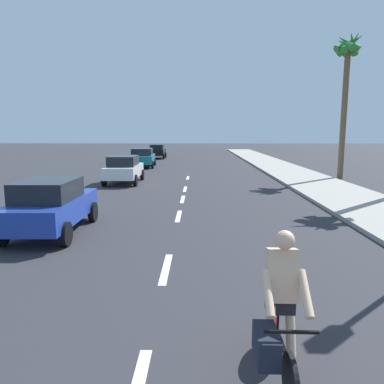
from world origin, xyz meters
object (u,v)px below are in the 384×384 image
at_px(palm_tree_far, 347,65).
at_px(cyclist, 278,316).
at_px(parked_car_teal, 143,157).
at_px(parked_car_black, 157,151).
at_px(parked_car_blue, 51,205).
at_px(parked_car_white, 124,169).

bearing_deg(palm_tree_far, cyclist, -112.62).
distance_m(parked_car_teal, parked_car_black, 10.30).
distance_m(parked_car_blue, palm_tree_far, 19.23).
bearing_deg(parked_car_blue, parked_car_black, 89.54).
height_order(parked_car_blue, parked_car_teal, same).
height_order(cyclist, palm_tree_far, palm_tree_far).
bearing_deg(palm_tree_far, parked_car_white, -171.11).
bearing_deg(parked_car_blue, parked_car_teal, 90.16).
xyz_separation_m(cyclist, parked_car_teal, (-5.63, 26.90, 0.01)).
xyz_separation_m(parked_car_blue, parked_car_black, (-0.39, 30.83, -0.00)).
distance_m(parked_car_white, palm_tree_far, 14.61).
height_order(parked_car_blue, parked_car_black, same).
relative_size(parked_car_white, palm_tree_far, 0.46).
bearing_deg(cyclist, parked_car_white, -71.87).
bearing_deg(parked_car_blue, palm_tree_far, 42.95).
distance_m(cyclist, parked_car_blue, 8.20).
height_order(parked_car_blue, palm_tree_far, palm_tree_far).
bearing_deg(cyclist, parked_car_blue, -49.91).
xyz_separation_m(parked_car_teal, parked_car_black, (0.09, 10.30, -0.01)).
bearing_deg(parked_car_black, cyclist, -82.30).
relative_size(cyclist, palm_tree_far, 0.21).
xyz_separation_m(cyclist, palm_tree_far, (7.95, 19.09, 6.02)).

